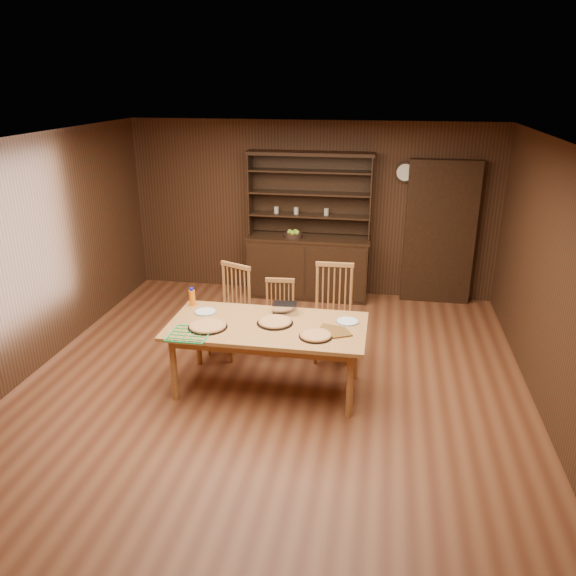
% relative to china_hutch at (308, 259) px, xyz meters
% --- Properties ---
extents(floor, '(6.00, 6.00, 0.00)m').
position_rel_china_hutch_xyz_m(floor, '(0.00, -2.75, -0.60)').
color(floor, brown).
rests_on(floor, ground).
extents(room_shell, '(6.00, 6.00, 6.00)m').
position_rel_china_hutch_xyz_m(room_shell, '(0.00, -2.75, 0.98)').
color(room_shell, white).
rests_on(room_shell, floor).
extents(china_hutch, '(1.84, 0.52, 2.17)m').
position_rel_china_hutch_xyz_m(china_hutch, '(0.00, 0.00, 0.00)').
color(china_hutch, black).
rests_on(china_hutch, floor).
extents(doorway, '(1.00, 0.18, 2.10)m').
position_rel_china_hutch_xyz_m(doorway, '(1.90, 0.15, 0.45)').
color(doorway, black).
rests_on(doorway, floor).
extents(wall_clock, '(0.30, 0.05, 0.30)m').
position_rel_china_hutch_xyz_m(wall_clock, '(1.35, 0.20, 1.30)').
color(wall_clock, black).
rests_on(wall_clock, room_shell).
extents(dining_table, '(2.06, 1.03, 0.75)m').
position_rel_china_hutch_xyz_m(dining_table, '(-0.04, -2.81, 0.08)').
color(dining_table, '#C08A42').
rests_on(dining_table, floor).
extents(chair_left, '(0.59, 0.58, 1.10)m').
position_rel_china_hutch_xyz_m(chair_left, '(-0.65, -2.02, -0.01)').
color(chair_left, '#A57538').
rests_on(chair_left, floor).
extents(chair_center, '(0.40, 0.38, 0.91)m').
position_rel_china_hutch_xyz_m(chair_center, '(-0.09, -1.89, -0.12)').
color(chair_center, '#A57538').
rests_on(chair_center, floor).
extents(chair_right, '(0.49, 0.46, 1.14)m').
position_rel_china_hutch_xyz_m(chair_right, '(0.56, -1.91, 0.01)').
color(chair_right, '#A57538').
rests_on(chair_right, floor).
extents(pizza_left, '(0.41, 0.41, 0.04)m').
position_rel_china_hutch_xyz_m(pizza_left, '(-0.63, -2.98, 0.17)').
color(pizza_left, black).
rests_on(pizza_left, dining_table).
extents(pizza_right, '(0.34, 0.34, 0.04)m').
position_rel_china_hutch_xyz_m(pizza_right, '(0.50, -3.01, 0.17)').
color(pizza_right, black).
rests_on(pizza_right, dining_table).
extents(pizza_center, '(0.38, 0.38, 0.04)m').
position_rel_china_hutch_xyz_m(pizza_center, '(0.04, -2.76, 0.17)').
color(pizza_center, black).
rests_on(pizza_center, dining_table).
extents(cooling_rack, '(0.46, 0.46, 0.02)m').
position_rel_china_hutch_xyz_m(cooling_rack, '(-0.75, -3.18, 0.16)').
color(cooling_rack, '#0EB753').
rests_on(cooling_rack, dining_table).
extents(plate_left, '(0.24, 0.24, 0.02)m').
position_rel_china_hutch_xyz_m(plate_left, '(-0.77, -2.61, 0.16)').
color(plate_left, silver).
rests_on(plate_left, dining_table).
extents(plate_right, '(0.24, 0.24, 0.02)m').
position_rel_china_hutch_xyz_m(plate_right, '(0.78, -2.60, 0.16)').
color(plate_right, silver).
rests_on(plate_right, dining_table).
extents(foil_dish, '(0.27, 0.21, 0.10)m').
position_rel_china_hutch_xyz_m(foil_dish, '(0.09, -2.45, 0.21)').
color(foil_dish, silver).
rests_on(foil_dish, dining_table).
extents(juice_bottle, '(0.07, 0.07, 0.21)m').
position_rel_china_hutch_xyz_m(juice_bottle, '(-0.98, -2.43, 0.25)').
color(juice_bottle, orange).
rests_on(juice_bottle, dining_table).
extents(pot_holder_a, '(0.28, 0.28, 0.02)m').
position_rel_china_hutch_xyz_m(pot_holder_a, '(0.72, -2.89, 0.16)').
color(pot_holder_a, '#9F1212').
rests_on(pot_holder_a, dining_table).
extents(pot_holder_b, '(0.23, 0.23, 0.01)m').
position_rel_china_hutch_xyz_m(pot_holder_b, '(0.61, -2.82, 0.16)').
color(pot_holder_b, '#9F1212').
rests_on(pot_holder_b, dining_table).
extents(fruit_bowl, '(0.27, 0.27, 0.12)m').
position_rel_china_hutch_xyz_m(fruit_bowl, '(-0.22, -0.07, 0.39)').
color(fruit_bowl, black).
rests_on(fruit_bowl, china_hutch).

